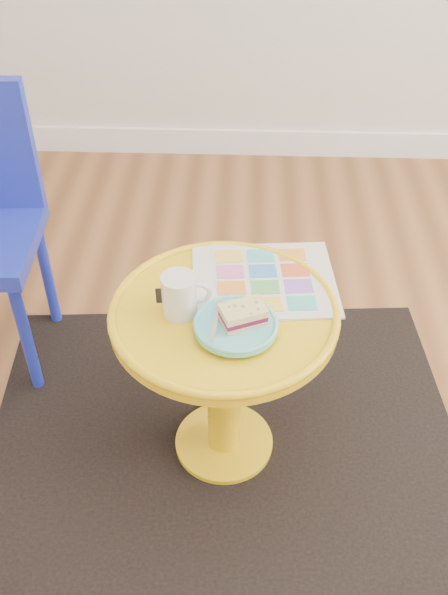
{
  "coord_description": "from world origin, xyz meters",
  "views": [
    {
      "loc": [
        -0.6,
        -0.81,
        1.51
      ],
      "look_at": [
        -0.65,
        0.32,
        0.54
      ],
      "focal_mm": 40.0,
      "sensor_mm": 36.0,
      "label": 1
    }
  ],
  "objects_px": {
    "side_table": "(224,354)",
    "plate": "(236,326)",
    "mug": "(180,294)",
    "newspaper": "(264,280)"
  },
  "relations": [
    {
      "from": "mug",
      "to": "plate",
      "type": "bearing_deg",
      "value": -29.9
    },
    {
      "from": "side_table",
      "to": "plate",
      "type": "relative_size",
      "value": 2.86
    },
    {
      "from": "newspaper",
      "to": "mug",
      "type": "relative_size",
      "value": 3.03
    },
    {
      "from": "side_table",
      "to": "newspaper",
      "type": "relative_size",
      "value": 1.54
    },
    {
      "from": "side_table",
      "to": "mug",
      "type": "height_order",
      "value": "mug"
    },
    {
      "from": "side_table",
      "to": "mug",
      "type": "relative_size",
      "value": 4.68
    },
    {
      "from": "side_table",
      "to": "plate",
      "type": "distance_m",
      "value": 0.18
    },
    {
      "from": "newspaper",
      "to": "plate",
      "type": "bearing_deg",
      "value": -114.1
    },
    {
      "from": "side_table",
      "to": "mug",
      "type": "bearing_deg",
      "value": -174.36
    },
    {
      "from": "newspaper",
      "to": "side_table",
      "type": "bearing_deg",
      "value": -134.34
    }
  ]
}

